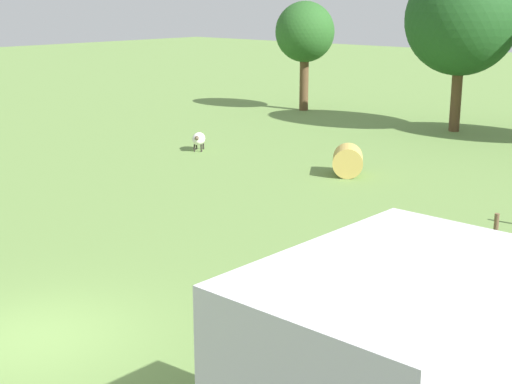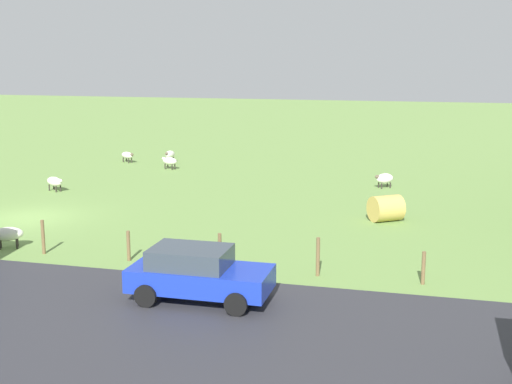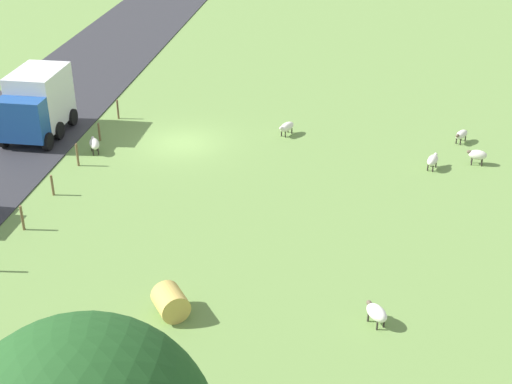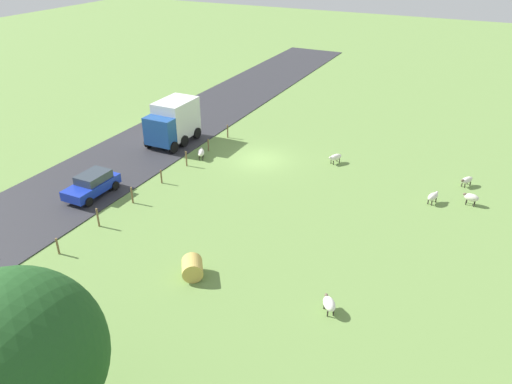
{
  "view_description": "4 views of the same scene",
  "coord_description": "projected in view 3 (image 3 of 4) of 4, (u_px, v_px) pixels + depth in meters",
  "views": [
    {
      "loc": [
        11.81,
        -6.75,
        6.36
      ],
      "look_at": [
        -2.61,
        9.22,
        0.63
      ],
      "focal_mm": 51.29,
      "sensor_mm": 36.0,
      "label": 1
    },
    {
      "loc": [
        25.19,
        16.67,
        6.96
      ],
      "look_at": [
        -5.05,
        8.92,
        0.61
      ],
      "focal_mm": 47.57,
      "sensor_mm": 36.0,
      "label": 2
    },
    {
      "loc": [
        -9.57,
        35.57,
        16.27
      ],
      "look_at": [
        -5.07,
        6.04,
        0.49
      ],
      "focal_mm": 50.68,
      "sensor_mm": 36.0,
      "label": 3
    },
    {
      "loc": [
        -15.55,
        32.24,
        16.29
      ],
      "look_at": [
        -2.95,
        6.74,
        0.99
      ],
      "focal_mm": 34.37,
      "sensor_mm": 36.0,
      "label": 4
    }
  ],
  "objects": [
    {
      "name": "sheep_4",
      "position": [
        433.0,
        160.0,
        36.84
      ],
      "size": [
        0.8,
        1.19,
        0.75
      ],
      "color": "silver",
      "rests_on": "ground_plane"
    },
    {
      "name": "sheep_0",
      "position": [
        477.0,
        155.0,
        37.3
      ],
      "size": [
        1.06,
        0.6,
        0.81
      ],
      "color": "silver",
      "rests_on": "ground_plane"
    },
    {
      "name": "truck_1",
      "position": [
        37.0,
        103.0,
        40.06
      ],
      "size": [
        2.82,
        4.87,
        3.59
      ],
      "color": "#1E4C99",
      "rests_on": "road_strip"
    },
    {
      "name": "hay_bale_0",
      "position": [
        171.0,
        302.0,
        26.11
      ],
      "size": [
        1.63,
        1.67,
        1.11
      ],
      "primitive_type": "cylinder",
      "rotation": [
        1.57,
        0.0,
        0.61
      ],
      "color": "tan",
      "rests_on": "ground_plane"
    },
    {
      "name": "sheep_1",
      "position": [
        287.0,
        127.0,
        40.73
      ],
      "size": [
        0.98,
        1.29,
        0.74
      ],
      "color": "silver",
      "rests_on": "ground_plane"
    },
    {
      "name": "fence_post_0",
      "position": [
        118.0,
        109.0,
        42.88
      ],
      "size": [
        0.12,
        0.12,
        1.18
      ],
      "primitive_type": "cylinder",
      "color": "brown",
      "rests_on": "ground_plane"
    },
    {
      "name": "fence_post_4",
      "position": [
        22.0,
        218.0,
        31.43
      ],
      "size": [
        0.12,
        0.12,
        1.18
      ],
      "primitive_type": "cylinder",
      "color": "brown",
      "rests_on": "ground_plane"
    },
    {
      "name": "fence_post_3",
      "position": [
        52.0,
        185.0,
        34.32
      ],
      "size": [
        0.12,
        0.12,
        1.05
      ],
      "primitive_type": "cylinder",
      "color": "brown",
      "rests_on": "ground_plane"
    },
    {
      "name": "sheep_5",
      "position": [
        94.0,
        144.0,
        38.58
      ],
      "size": [
        0.95,
        1.2,
        0.79
      ],
      "color": "silver",
      "rests_on": "ground_plane"
    },
    {
      "name": "ground_plane",
      "position": [
        182.0,
        143.0,
        39.97
      ],
      "size": [
        160.0,
        160.0,
        0.0
      ],
      "primitive_type": "plane",
      "color": "#6B8E47"
    },
    {
      "name": "sheep_3",
      "position": [
        376.0,
        313.0,
        25.63
      ],
      "size": [
        1.01,
        1.1,
        0.78
      ],
      "color": "white",
      "rests_on": "ground_plane"
    },
    {
      "name": "sheep_2",
      "position": [
        461.0,
        135.0,
        39.81
      ],
      "size": [
        0.96,
        1.2,
        0.7
      ],
      "color": "silver",
      "rests_on": "ground_plane"
    },
    {
      "name": "fence_post_2",
      "position": [
        77.0,
        155.0,
        37.14
      ],
      "size": [
        0.12,
        0.12,
        1.23
      ],
      "primitive_type": "cylinder",
      "color": "brown",
      "rests_on": "ground_plane"
    },
    {
      "name": "fence_post_1",
      "position": [
        99.0,
        132.0,
        40.05
      ],
      "size": [
        0.12,
        0.12,
        1.04
      ],
      "primitive_type": "cylinder",
      "color": "brown",
      "rests_on": "ground_plane"
    },
    {
      "name": "road_strip",
      "position": [
        15.0,
        132.0,
        41.26
      ],
      "size": [
        8.0,
        80.0,
        0.06
      ],
      "primitive_type": "cube",
      "color": "#2D2D33",
      "rests_on": "ground_plane"
    }
  ]
}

